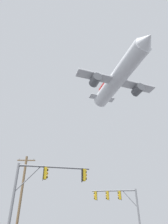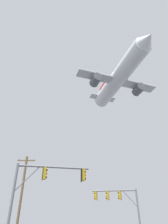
# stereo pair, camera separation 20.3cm
# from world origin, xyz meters

# --- Properties ---
(signal_pole_near) EXTENTS (5.69, 1.25, 6.01)m
(signal_pole_near) POSITION_xyz_m (-3.47, 9.36, 4.52)
(signal_pole_near) COLOR slate
(signal_pole_near) RESTS_ON ground
(signal_pole_far) EXTENTS (5.17, 0.93, 5.55)m
(signal_pole_far) POSITION_xyz_m (3.93, 18.17, 4.29)
(signal_pole_far) COLOR slate
(signal_pole_far) RESTS_ON ground
(utility_pole) EXTENTS (2.20, 0.28, 9.39)m
(utility_pole) POSITION_xyz_m (-7.28, 17.99, 5.00)
(utility_pole) COLOR brown
(utility_pole) RESTS_ON ground
(airplane) EXTENTS (19.93, 25.81, 7.14)m
(airplane) POSITION_xyz_m (8.36, 29.92, 32.36)
(airplane) COLOR white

